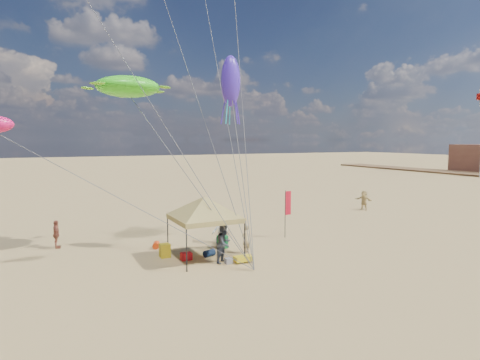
% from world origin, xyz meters
% --- Properties ---
extents(ground, '(280.00, 280.00, 0.00)m').
position_xyz_m(ground, '(0.00, 0.00, 0.00)').
color(ground, tan).
rests_on(ground, ground).
extents(canopy_tent, '(6.07, 6.07, 3.74)m').
position_xyz_m(canopy_tent, '(-1.85, 3.28, 3.11)').
color(canopy_tent, black).
rests_on(canopy_tent, ground).
extents(feather_flag, '(0.45, 0.07, 2.96)m').
position_xyz_m(feather_flag, '(4.46, 5.38, 1.98)').
color(feather_flag, black).
rests_on(feather_flag, ground).
extents(cooler_red, '(0.54, 0.38, 0.38)m').
position_xyz_m(cooler_red, '(-2.76, 3.55, 0.19)').
color(cooler_red, red).
rests_on(cooler_red, ground).
extents(cooler_blue, '(0.54, 0.38, 0.38)m').
position_xyz_m(cooler_blue, '(0.17, 5.74, 0.19)').
color(cooler_blue, '#111291').
rests_on(cooler_blue, ground).
extents(bag_navy, '(0.69, 0.54, 0.36)m').
position_xyz_m(bag_navy, '(-1.49, 3.60, 0.18)').
color(bag_navy, '#0D1D3B').
rests_on(bag_navy, ground).
extents(bag_orange, '(0.54, 0.69, 0.36)m').
position_xyz_m(bag_orange, '(-3.54, 6.46, 0.18)').
color(bag_orange, '#C3330A').
rests_on(bag_orange, ground).
extents(chair_green, '(0.50, 0.50, 0.70)m').
position_xyz_m(chair_green, '(-0.17, 4.88, 0.35)').
color(chair_green, '#157737').
rests_on(chair_green, ground).
extents(chair_yellow, '(0.50, 0.50, 0.70)m').
position_xyz_m(chair_yellow, '(-3.59, 4.53, 0.35)').
color(chair_yellow, gold).
rests_on(chair_yellow, ground).
extents(crate_grey, '(0.34, 0.30, 0.28)m').
position_xyz_m(crate_grey, '(-1.10, 2.04, 0.14)').
color(crate_grey, gray).
rests_on(crate_grey, ground).
extents(beach_cart, '(0.90, 0.50, 0.24)m').
position_xyz_m(beach_cart, '(-0.37, 1.91, 0.20)').
color(beach_cart, gold).
rests_on(beach_cart, ground).
extents(person_near_a, '(0.69, 0.61, 1.58)m').
position_xyz_m(person_near_a, '(0.53, 3.35, 0.79)').
color(person_near_a, tan).
rests_on(person_near_a, ground).
extents(person_near_b, '(1.19, 1.13, 1.93)m').
position_xyz_m(person_near_b, '(-1.21, 2.32, 0.97)').
color(person_near_b, '#343A48').
rests_on(person_near_b, ground).
extents(person_near_c, '(1.30, 0.96, 1.80)m').
position_xyz_m(person_near_c, '(0.22, 6.04, 0.90)').
color(person_near_c, silver).
rests_on(person_near_c, ground).
extents(person_far_a, '(0.41, 0.94, 1.59)m').
position_xyz_m(person_far_a, '(-8.54, 8.94, 0.79)').
color(person_far_a, brown).
rests_on(person_far_a, ground).
extents(person_far_c, '(1.02, 1.65, 1.70)m').
position_xyz_m(person_far_c, '(15.90, 10.83, 0.85)').
color(person_far_c, tan).
rests_on(person_far_c, ground).
extents(turtle_kite, '(3.59, 2.97, 1.13)m').
position_xyz_m(turtle_kite, '(-4.83, 6.71, 8.87)').
color(turtle_kite, '#3ADB1C').
rests_on(turtle_kite, ground).
extents(squid_kite, '(1.31, 1.31, 2.67)m').
position_xyz_m(squid_kite, '(0.03, 4.19, 9.15)').
color(squid_kite, '#4928C6').
rests_on(squid_kite, ground).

